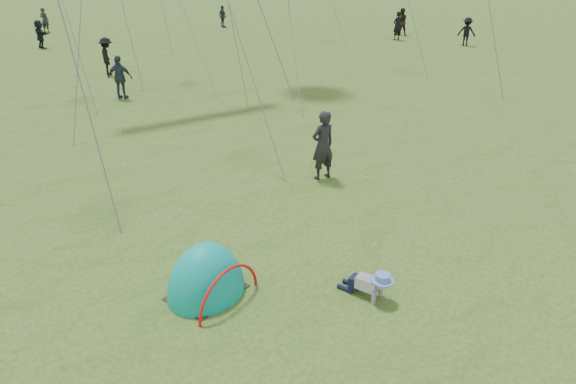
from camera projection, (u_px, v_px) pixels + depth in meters
ground at (417, 293)px, 8.85m from camera, size 140.00×140.00×0.00m
crawling_toddler at (371, 283)px, 8.65m from camera, size 0.71×0.84×0.54m
popup_tent at (207, 293)px, 8.86m from camera, size 1.77×1.61×1.89m
standing_adult at (323, 145)px, 12.95m from camera, size 0.66×0.44×1.79m
crowd_person_3 at (467, 32)px, 31.54m from camera, size 1.07×1.24×1.67m
crowd_person_6 at (45, 20)px, 36.69m from camera, size 0.72×0.72×1.68m
crowd_person_7 at (401, 22)px, 35.45m from camera, size 1.09×1.02×1.79m
crowd_person_8 at (223, 16)px, 39.16m from camera, size 0.46×0.96×1.59m
crowd_person_11 at (40, 34)px, 30.70m from camera, size 0.79×1.58×1.64m
crowd_person_12 at (397, 26)px, 33.50m from camera, size 0.66×0.43×1.80m
crowd_person_14 at (120, 78)px, 20.10m from camera, size 1.01×0.97×1.69m
crowd_person_15 at (107, 56)px, 24.05m from camera, size 0.91×1.24×1.72m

